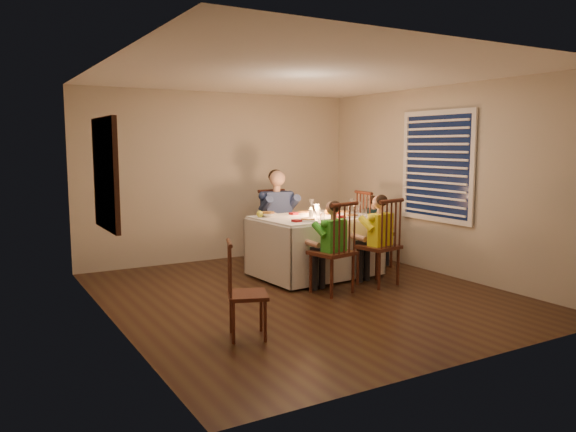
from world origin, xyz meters
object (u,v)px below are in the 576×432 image
child_green (332,293)px  child_teal (374,266)px  chair_extra (248,337)px  dining_table (315,233)px  chair_near_left (332,293)px  adult (277,265)px  chair_near_right (377,285)px  chair_end (374,266)px  chair_adult (277,265)px  serving_bowl (268,215)px  child_yellow (377,285)px

child_green → child_teal: size_ratio=1.07×
chair_extra → child_teal: size_ratio=0.88×
dining_table → chair_near_left: dining_table is taller
dining_table → child_teal: (1.11, 0.09, -0.59)m
adult → child_teal: adult is taller
chair_near_left → chair_near_right: same height
chair_end → chair_adult: bearing=62.7°
chair_near_right → child_teal: 1.15m
dining_table → adult: dining_table is taller
dining_table → chair_adult: size_ratio=1.47×
serving_bowl → chair_extra: bearing=-122.7°
chair_adult → chair_near_left: size_ratio=1.00×
dining_table → serving_bowl: serving_bowl is taller
child_green → child_teal: bearing=-157.6°
chair_end → child_yellow: size_ratio=0.96×
chair_extra → child_green: (1.59, 0.93, 0.00)m
chair_end → serving_bowl: 1.90m
chair_near_left → chair_near_right: (0.74, 0.03, 0.00)m
chair_near_right → child_green: bearing=-8.7°
chair_adult → child_yellow: 1.80m
chair_adult → child_yellow: bearing=-70.6°
dining_table → chair_near_left: 1.09m
chair_adult → child_green: size_ratio=1.00×
chair_near_right → adult: bearing=-84.0°
child_yellow → child_teal: size_ratio=1.11×
dining_table → child_green: bearing=-113.6°
adult → serving_bowl: bearing=-125.8°
dining_table → chair_near_right: size_ratio=1.47×
child_yellow → child_teal: child_yellow is taller
chair_near_left → serving_bowl: 1.45m
chair_near_left → chair_near_right: 0.74m
chair_end → child_teal: chair_end is taller
chair_end → serving_bowl: (-1.69, 0.18, 0.85)m
chair_adult → chair_near_left: bearing=-94.6°
chair_end → child_teal: 0.00m
chair_near_right → child_yellow: 0.00m
dining_table → chair_adult: bearing=92.2°
serving_bowl → child_green: bearing=-76.7°
chair_near_left → chair_end: bearing=-157.6°
chair_extra → adult: (1.80, 2.67, 0.00)m
chair_near_left → child_yellow: (0.74, 0.03, 0.00)m
chair_extra → dining_table: bearing=-26.2°
chair_extra → adult: bearing=-13.5°
chair_near_right → chair_end: size_ratio=1.00×
chair_adult → chair_extra: chair_adult is taller
child_teal → serving_bowl: size_ratio=5.01×
child_green → chair_adult: bearing=-108.4°
child_green → child_teal: child_green is taller
dining_table → adult: (-0.10, 0.88, -0.59)m
chair_near_left → chair_end: size_ratio=1.00×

